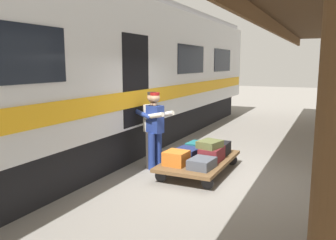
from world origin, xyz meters
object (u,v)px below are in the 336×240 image
train_car (82,75)px  porter_by_door (153,127)px  porter_in_overalls (154,128)px  suitcase_navy_fabric (187,153)px  suitcase_orange_carryall (176,158)px  suitcase_maroon_trunk (212,154)px  luggage_cart (199,161)px  suitcase_black_hardshell (220,148)px  suitcase_olive_duffel (210,144)px  suitcase_teal_softside (197,147)px  suitcase_slate_roller (202,163)px

train_car → porter_by_door: bearing=-179.0°
porter_in_overalls → porter_by_door: 0.06m
suitcase_navy_fabric → suitcase_orange_carryall: bearing=90.0°
suitcase_maroon_trunk → suitcase_navy_fabric: 0.55m
suitcase_navy_fabric → luggage_cart: bearing=180.0°
suitcase_orange_carryall → porter_in_overalls: (0.74, -0.47, 0.48)m
suitcase_black_hardshell → porter_by_door: porter_by_door is taller
suitcase_olive_duffel → suitcase_teal_softside: bearing=-50.9°
suitcase_teal_softside → suitcase_olive_duffel: bearing=129.1°
suitcase_maroon_trunk → suitcase_orange_carryall: bearing=47.6°
train_car → suitcase_black_hardshell: train_car is taller
train_car → porter_in_overalls: size_ratio=11.03×
train_car → suitcase_black_hardshell: bearing=-167.2°
suitcase_maroon_trunk → luggage_cart: bearing=0.0°
train_car → porter_in_overalls: train_car is taller
porter_by_door → suitcase_maroon_trunk: bearing=-175.9°
suitcase_teal_softside → suitcase_orange_carryall: bearing=90.0°
suitcase_navy_fabric → porter_by_door: 0.95m
suitcase_slate_roller → luggage_cart: bearing=-65.5°
luggage_cart → suitcase_orange_carryall: (0.27, 0.60, 0.18)m
suitcase_orange_carryall → porter_in_overalls: size_ratio=0.26×
luggage_cart → porter_in_overalls: porter_in_overalls is taller
suitcase_olive_duffel → porter_by_door: bearing=2.9°
suitcase_teal_softside → porter_by_door: 1.17m
suitcase_maroon_trunk → suitcase_black_hardshell: suitcase_maroon_trunk is taller
luggage_cart → suitcase_maroon_trunk: suitcase_maroon_trunk is taller
suitcase_orange_carryall → porter_by_door: porter_by_door is taller
suitcase_olive_duffel → porter_in_overalls: porter_in_overalls is taller
train_car → suitcase_maroon_trunk: bearing=-177.7°
suitcase_teal_softside → suitcase_orange_carryall: 1.20m
suitcase_teal_softside → suitcase_slate_roller: size_ratio=0.87×
suitcase_orange_carryall → suitcase_olive_duffel: bearing=-132.0°
luggage_cart → suitcase_slate_roller: bearing=114.5°
suitcase_black_hardshell → suitcase_slate_roller: (0.00, 1.20, -0.04)m
luggage_cart → suitcase_navy_fabric: size_ratio=4.55×
suitcase_navy_fabric → porter_in_overalls: 0.91m
porter_in_overalls → porter_by_door: bearing=-32.5°
train_car → suitcase_maroon_trunk: size_ratio=30.34×
porter_in_overalls → porter_by_door: same height
train_car → luggage_cart: size_ratio=8.59×
suitcase_teal_softside → suitcase_maroon_trunk: (-0.55, 0.60, 0.03)m
luggage_cart → suitcase_slate_roller: size_ratio=4.04×
train_car → suitcase_maroon_trunk: train_car is taller
luggage_cart → suitcase_olive_duffel: size_ratio=4.58×
suitcase_slate_roller → porter_in_overalls: bearing=-20.2°
suitcase_slate_roller → porter_in_overalls: porter_in_overalls is taller
suitcase_maroon_trunk → porter_by_door: porter_by_door is taller
suitcase_maroon_trunk → suitcase_olive_duffel: size_ratio=1.30×
suitcase_navy_fabric → porter_by_door: size_ratio=0.28×
suitcase_teal_softside → porter_by_door: porter_by_door is taller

